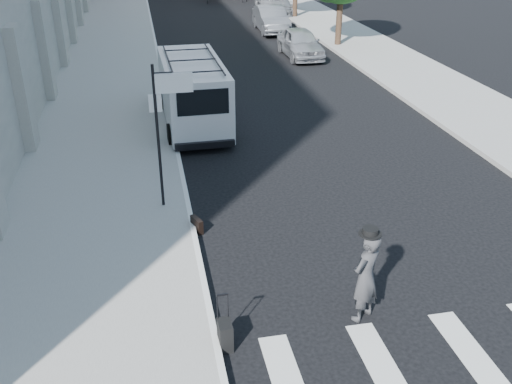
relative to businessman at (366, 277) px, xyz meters
name	(u,v)px	position (x,y,z in m)	size (l,w,h in m)	color
ground	(299,270)	(-0.73, 1.70, -0.88)	(120.00, 120.00, 0.00)	black
sidewalk_left	(110,76)	(-4.98, 17.70, -0.81)	(4.50, 48.00, 0.15)	gray
sidewalk_right	(362,44)	(8.27, 21.70, -0.81)	(4.00, 56.00, 0.15)	gray
sign_pole	(166,107)	(-3.10, 4.90, 1.77)	(1.03, 0.07, 3.50)	black
businessman	(366,277)	(0.00, 0.00, 0.00)	(0.64, 0.42, 1.77)	#353538
briefcase	(197,225)	(-2.63, 3.70, -0.71)	(0.12, 0.44, 0.34)	black
suitcase	(225,335)	(-2.57, -0.30, -0.62)	(0.24, 0.37, 1.00)	black
cargo_van	(192,91)	(-1.95, 11.09, 0.27)	(2.17, 5.90, 2.21)	silver
parked_car_a	(300,43)	(4.27, 19.88, -0.18)	(1.66, 4.14, 1.41)	#93959A
parked_car_b	(271,19)	(4.27, 26.46, -0.14)	(1.57, 4.51, 1.49)	#595C61
parked_car_c	(273,1)	(5.87, 32.96, -0.07)	(2.29, 5.63, 1.63)	gray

